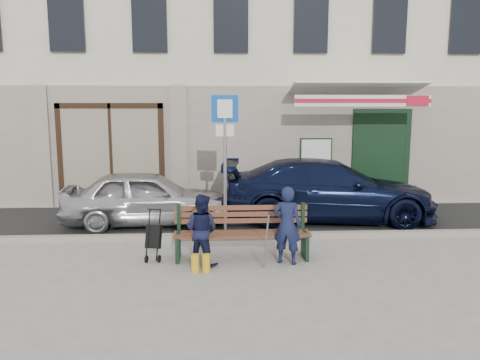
{
  "coord_description": "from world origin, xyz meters",
  "views": [
    {
      "loc": [
        -0.43,
        -7.67,
        2.67
      ],
      "look_at": [
        0.06,
        1.6,
        1.2
      ],
      "focal_mm": 35.0,
      "sensor_mm": 36.0,
      "label": 1
    }
  ],
  "objects": [
    {
      "name": "ground",
      "position": [
        0.0,
        0.0,
        0.0
      ],
      "size": [
        80.0,
        80.0,
        0.0
      ],
      "primitive_type": "plane",
      "color": "#9E9991",
      "rests_on": "ground"
    },
    {
      "name": "asphalt_lane",
      "position": [
        0.0,
        3.1,
        0.01
      ],
      "size": [
        60.0,
        3.2,
        0.01
      ],
      "primitive_type": "cube",
      "color": "#282828",
      "rests_on": "ground"
    },
    {
      "name": "curb",
      "position": [
        0.0,
        1.5,
        0.06
      ],
      "size": [
        60.0,
        0.18,
        0.12
      ],
      "primitive_type": "cube",
      "color": "#9E9384",
      "rests_on": "ground"
    },
    {
      "name": "building",
      "position": [
        0.01,
        8.45,
        4.97
      ],
      "size": [
        20.0,
        8.27,
        10.0
      ],
      "color": "beige",
      "rests_on": "ground"
    },
    {
      "name": "car_silver",
      "position": [
        -1.99,
        2.77,
        0.63
      ],
      "size": [
        3.78,
        1.72,
        1.26
      ],
      "primitive_type": "imported",
      "rotation": [
        0.0,
        0.0,
        1.63
      ],
      "color": "#BCBCC1",
      "rests_on": "ground"
    },
    {
      "name": "car_navy",
      "position": [
        2.21,
        3.05,
        0.72
      ],
      "size": [
        5.11,
        2.46,
        1.44
      ],
      "primitive_type": "imported",
      "rotation": [
        0.0,
        0.0,
        1.48
      ],
      "color": "black",
      "rests_on": "ground"
    },
    {
      "name": "parking_sign",
      "position": [
        -0.24,
        1.71,
        1.96
      ],
      "size": [
        0.53,
        0.1,
        2.88
      ],
      "rotation": [
        0.0,
        0.0,
        -0.1
      ],
      "color": "gray",
      "rests_on": "ground"
    },
    {
      "name": "bench",
      "position": [
        -0.02,
        0.29,
        0.46
      ],
      "size": [
        2.4,
        1.17,
        0.98
      ],
      "color": "brown",
      "rests_on": "ground"
    },
    {
      "name": "man",
      "position": [
        0.77,
        -0.01,
        0.67
      ],
      "size": [
        0.57,
        0.47,
        1.34
      ],
      "primitive_type": "imported",
      "rotation": [
        0.0,
        0.0,
        2.79
      ],
      "color": "#151B3A",
      "rests_on": "ground"
    },
    {
      "name": "woman",
      "position": [
        -0.68,
        -0.01,
        0.61
      ],
      "size": [
        0.74,
        0.69,
        1.22
      ],
      "primitive_type": "imported",
      "rotation": [
        0.0,
        0.0,
        2.65
      ],
      "color": "black",
      "rests_on": "ground"
    },
    {
      "name": "stroller",
      "position": [
        -1.53,
        0.32,
        0.39
      ],
      "size": [
        0.3,
        0.4,
        0.89
      ],
      "rotation": [
        0.0,
        0.0,
        -0.24
      ],
      "color": "black",
      "rests_on": "ground"
    }
  ]
}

